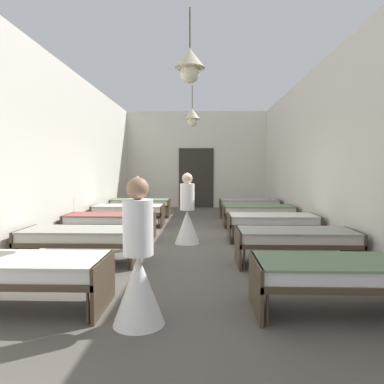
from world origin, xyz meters
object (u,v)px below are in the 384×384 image
object	(u,v)px
bed_left_row_0	(20,270)
nurse_near_aisle	(187,218)
nurse_mid_aisle	(138,272)
bed_right_row_1	(296,238)
bed_left_row_2	(110,220)
bed_left_row_1	(80,237)
bed_right_row_2	(272,221)
bed_left_row_3	(129,210)
bed_right_row_4	(249,204)
bed_right_row_3	(258,210)
bed_left_row_4	(141,203)
bed_right_row_0	(343,273)

from	to	relation	value
bed_left_row_0	nurse_near_aisle	world-z (taller)	nurse_near_aisle
bed_left_row_0	nurse_mid_aisle	size ratio (longest dim) A/B	1.28
bed_right_row_1	bed_left_row_2	world-z (taller)	same
nurse_mid_aisle	bed_left_row_2	bearing A→B (deg)	-127.64
bed_left_row_1	bed_right_row_2	bearing A→B (deg)	28.35
bed_left_row_1	bed_left_row_3	xyz separation A→B (m)	(0.00, 3.80, 0.00)
bed_left_row_1	nurse_mid_aisle	bearing A→B (deg)	-58.43
bed_right_row_1	bed_left_row_0	bearing A→B (deg)	-151.65
bed_right_row_1	bed_right_row_2	size ratio (longest dim) A/B	1.00
bed_left_row_1	bed_right_row_1	bearing A→B (deg)	0.00
bed_right_row_2	bed_right_row_4	size ratio (longest dim) A/B	1.00
bed_right_row_1	nurse_near_aisle	xyz separation A→B (m)	(-1.82, 1.61, 0.09)
bed_left_row_0	nurse_near_aisle	bearing A→B (deg)	64.16
bed_right_row_2	nurse_mid_aisle	world-z (taller)	nurse_mid_aisle
bed_right_row_1	bed_right_row_4	world-z (taller)	same
bed_right_row_1	bed_right_row_2	world-z (taller)	same
bed_right_row_3	nurse_near_aisle	xyz separation A→B (m)	(-1.82, -2.19, 0.09)
bed_right_row_3	nurse_mid_aisle	bearing A→B (deg)	-109.53
bed_left_row_0	nurse_mid_aisle	distance (m)	1.42
bed_right_row_1	bed_right_row_3	distance (m)	3.80
bed_left_row_3	nurse_mid_aisle	xyz separation A→B (m)	(1.38, -6.04, 0.09)
bed_left_row_2	nurse_near_aisle	bearing A→B (deg)	-9.84
bed_left_row_1	bed_right_row_1	xyz separation A→B (m)	(3.52, 0.00, 0.00)
bed_right_row_1	bed_left_row_4	size ratio (longest dim) A/B	1.00
bed_left_row_2	bed_left_row_4	xyz separation A→B (m)	(0.00, 3.80, 0.00)
bed_right_row_1	nurse_mid_aisle	size ratio (longest dim) A/B	1.28
nurse_mid_aisle	bed_right_row_1	bearing A→B (deg)	170.26
bed_right_row_0	bed_right_row_2	xyz separation A→B (m)	(0.00, 3.80, 0.00)
bed_left_row_0	bed_right_row_3	bearing A→B (deg)	58.30
bed_left_row_4	bed_left_row_0	bearing A→B (deg)	-90.00
bed_right_row_0	bed_right_row_3	bearing A→B (deg)	90.00
bed_right_row_4	nurse_near_aisle	distance (m)	4.48
bed_right_row_1	bed_left_row_2	xyz separation A→B (m)	(-3.52, 1.90, 0.00)
bed_left_row_3	nurse_mid_aisle	bearing A→B (deg)	-77.15
bed_right_row_0	bed_left_row_1	size ratio (longest dim) A/B	1.00
bed_left_row_4	nurse_near_aisle	size ratio (longest dim) A/B	1.28
bed_right_row_0	bed_left_row_2	xyz separation A→B (m)	(-3.52, 3.80, 0.00)
bed_right_row_0	bed_left_row_3	size ratio (longest dim) A/B	1.00
bed_left_row_0	nurse_mid_aisle	xyz separation A→B (m)	(1.38, -0.34, 0.09)
bed_right_row_0	bed_left_row_3	world-z (taller)	same
bed_right_row_3	bed_left_row_4	bearing A→B (deg)	151.65
bed_right_row_0	bed_right_row_3	xyz separation A→B (m)	(0.00, 5.70, 0.00)
bed_left_row_0	nurse_mid_aisle	world-z (taller)	nurse_mid_aisle
bed_left_row_3	bed_left_row_4	size ratio (longest dim) A/B	1.00
bed_left_row_1	bed_right_row_2	xyz separation A→B (m)	(3.52, 1.90, 0.00)
bed_left_row_2	bed_right_row_2	size ratio (longest dim) A/B	1.00
bed_left_row_3	bed_right_row_4	bearing A→B (deg)	28.35
bed_left_row_0	bed_left_row_1	distance (m)	1.90
bed_right_row_2	bed_right_row_4	world-z (taller)	same
bed_right_row_2	nurse_near_aisle	xyz separation A→B (m)	(-1.82, -0.29, 0.09)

